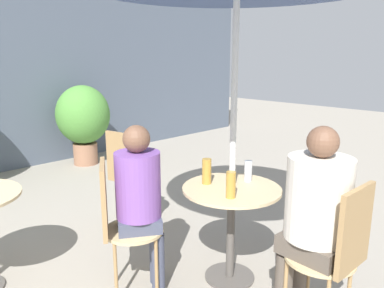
{
  "coord_description": "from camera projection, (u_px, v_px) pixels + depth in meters",
  "views": [
    {
      "loc": [
        -1.72,
        -1.5,
        1.62
      ],
      "look_at": [
        0.25,
        0.48,
        0.96
      ],
      "focal_mm": 35.0,
      "sensor_mm": 36.0,
      "label": 1
    }
  ],
  "objects": [
    {
      "name": "seated_person_0",
      "position": [
        140.0,
        194.0,
        2.51
      ],
      "size": [
        0.38,
        0.37,
        1.19
      ],
      "rotation": [
        0.0,
        0.0,
        1.01
      ],
      "color": "#42475B",
      "rests_on": "ground_plane"
    },
    {
      "name": "beer_glass_0",
      "position": [
        231.0,
        185.0,
        2.44
      ],
      "size": [
        0.06,
        0.06,
        0.18
      ],
      "color": "#B28433",
      "rests_on": "cafe_table_near"
    },
    {
      "name": "beer_glass_2",
      "position": [
        207.0,
        171.0,
        2.71
      ],
      "size": [
        0.07,
        0.07,
        0.19
      ],
      "color": "#B28433",
      "rests_on": "cafe_table_near"
    },
    {
      "name": "beer_glass_1",
      "position": [
        248.0,
        171.0,
        2.77
      ],
      "size": [
        0.06,
        0.06,
        0.16
      ],
      "color": "silver",
      "rests_on": "cafe_table_near"
    },
    {
      "name": "seated_person_1",
      "position": [
        315.0,
        211.0,
        2.18
      ],
      "size": [
        0.37,
        0.38,
        1.25
      ],
      "rotation": [
        0.0,
        0.0,
        3.1
      ],
      "color": "brown",
      "rests_on": "ground_plane"
    },
    {
      "name": "bistro_chair_0",
      "position": [
        118.0,
        217.0,
        2.51
      ],
      "size": [
        0.47,
        0.46,
        0.95
      ],
      "rotation": [
        0.0,
        0.0,
        1.01
      ],
      "color": "tan",
      "rests_on": "ground_plane"
    },
    {
      "name": "cafe_table_near",
      "position": [
        231.0,
        210.0,
        2.69
      ],
      "size": [
        0.7,
        0.7,
        0.71
      ],
      "color": "#514C47",
      "rests_on": "ground_plane"
    },
    {
      "name": "bistro_chair_1",
      "position": [
        337.0,
        248.0,
        2.11
      ],
      "size": [
        0.41,
        0.41,
        0.95
      ],
      "rotation": [
        0.0,
        0.0,
        -3.18
      ],
      "color": "tan",
      "rests_on": "ground_plane"
    },
    {
      "name": "potted_plant_1",
      "position": [
        83.0,
        117.0,
        5.6
      ],
      "size": [
        0.79,
        0.79,
        1.2
      ],
      "color": "#93664C",
      "rests_on": "ground_plane"
    },
    {
      "name": "bistro_chair_3",
      "position": [
        129.0,
        171.0,
        3.53
      ],
      "size": [
        0.44,
        0.42,
        0.95
      ],
      "rotation": [
        0.0,
        0.0,
        1.77
      ],
      "color": "tan",
      "rests_on": "ground_plane"
    }
  ]
}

